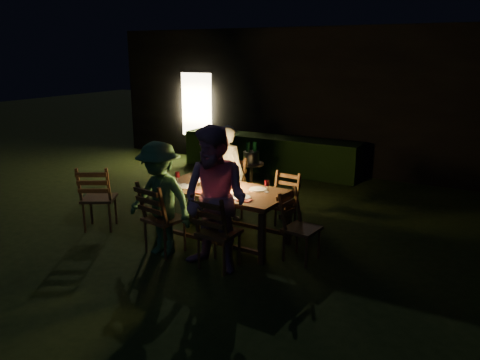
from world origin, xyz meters
The scene contains 29 objects.
garden_envelope centered at (-0.01, 6.15, 1.58)m, with size 40.00×40.00×3.20m.
dining_table centered at (0.72, -0.36, 0.71)m, with size 1.95×1.04×0.79m.
chair_near_left centered at (0.23, -1.11, 0.32)m, with size 0.55×0.58×1.06m.
chair_near_right centered at (1.13, -1.16, 0.32)m, with size 0.49×0.52×1.04m.
chair_far_left centered at (0.31, 0.43, 0.32)m, with size 0.51×0.54×1.05m.
chair_far_right centered at (1.31, 0.38, 0.28)m, with size 0.45×0.48×0.94m.
chair_end centered at (1.95, -0.43, 0.29)m, with size 0.51×0.48×0.96m.
chair_spare centered at (-1.20, -0.88, 0.32)m, with size 0.67×0.68×1.07m.
person_house_side centered at (0.31, 0.48, 0.78)m, with size 0.57×0.37×1.56m, color beige.
person_opp_right centered at (1.13, -1.21, 0.92)m, with size 0.89×0.70×1.84m, color #AE779D.
person_opp_left centered at (0.23, -1.16, 0.78)m, with size 1.01×0.58×1.56m, color #33663E.
lantern centered at (0.77, -0.32, 0.95)m, with size 0.16×0.16×0.35m.
plate_far_left centered at (0.18, -0.12, 0.80)m, with size 0.25×0.25×0.01m, color white.
plate_near_left centered at (0.16, -0.55, 0.80)m, with size 0.25×0.25×0.01m, color white.
plate_far_right centered at (1.18, -0.17, 0.80)m, with size 0.25×0.25×0.01m, color white.
plate_near_right centered at (1.16, -0.61, 0.80)m, with size 0.25×0.25×0.01m, color white.
wineglass_a centered at (0.43, -0.07, 0.88)m, with size 0.06×0.06×0.18m, color #59070F, non-canonical shape.
wineglass_b centered at (-0.01, -0.45, 0.88)m, with size 0.06×0.06×0.18m, color #59070F, non-canonical shape.
wineglass_c centered at (1.00, -0.66, 0.88)m, with size 0.06×0.06×0.18m, color #59070F, non-canonical shape.
wineglass_d centered at (1.35, -0.22, 0.88)m, with size 0.06×0.06×0.18m, color #59070F, non-canonical shape.
wineglass_e centered at (0.60, -0.66, 0.88)m, with size 0.06×0.06×0.18m, color silver, non-canonical shape.
bottle_table centered at (0.47, -0.35, 0.93)m, with size 0.07×0.07×0.28m, color #0F471E.
napkin_left centered at (0.55, -0.68, 0.80)m, with size 0.18×0.14×0.01m, color red.
napkin_right centered at (1.25, -0.69, 0.80)m, with size 0.18×0.14×0.01m, color red.
phone centered at (0.08, -0.63, 0.79)m, with size 0.14×0.07×0.01m, color black.
side_table centered at (0.06, 1.77, 0.57)m, with size 0.48×0.48×0.65m.
ice_bucket centered at (0.06, 1.77, 0.76)m, with size 0.30×0.30×0.22m, color #A5A8AD.
bottle_bucket_a centered at (0.01, 1.73, 0.81)m, with size 0.07×0.07×0.32m, color #0F471E.
bottle_bucket_b centered at (0.11, 1.81, 0.81)m, with size 0.07×0.07×0.32m, color #0F471E.
Camera 1 is at (4.03, -5.82, 2.68)m, focal length 35.00 mm.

